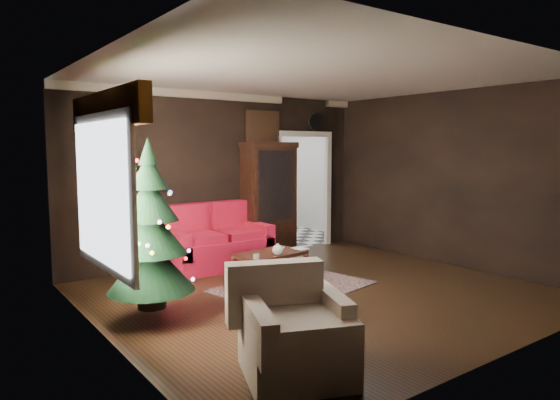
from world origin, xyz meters
TOP-DOWN VIEW (x-y plane):
  - floor at (0.00, 0.00)m, footprint 5.50×5.50m
  - ceiling at (0.00, 0.00)m, footprint 5.50×5.50m
  - wall_back at (0.00, 2.50)m, footprint 5.50×0.00m
  - wall_front at (0.00, -2.50)m, footprint 5.50×0.00m
  - wall_left at (-2.75, 0.00)m, footprint 0.00×5.50m
  - wall_right at (2.75, 0.00)m, footprint 0.00×5.50m
  - doorway at (1.70, 2.50)m, footprint 1.10×0.10m
  - left_window at (-2.71, 0.20)m, footprint 0.05×1.60m
  - valance at (-2.63, 0.20)m, footprint 0.12×2.10m
  - kitchen_floor at (1.70, 4.00)m, footprint 3.00×3.00m
  - kitchen_window at (1.70, 5.45)m, footprint 0.70×0.06m
  - rug at (-0.12, 0.43)m, footprint 2.21×1.78m
  - loveseat at (-0.40, 2.05)m, footprint 1.70×0.90m
  - curio_cabinet at (0.75, 2.27)m, footprint 0.90×0.45m
  - floor_lamp at (-1.68, 2.06)m, footprint 0.29×0.29m
  - christmas_tree at (-2.18, 0.28)m, footprint 1.16×1.16m
  - armchair at (-1.73, -1.72)m, footprint 1.15×1.15m
  - coffee_table at (-0.26, 0.77)m, footprint 1.02×0.69m
  - teapot at (-0.30, 0.55)m, footprint 0.22×0.22m
  - cup_a at (-0.64, 0.56)m, footprint 0.09×0.09m
  - cup_b at (-0.64, 0.55)m, footprint 0.08×0.08m
  - book at (0.12, 0.69)m, footprint 0.17×0.02m
  - wall_clock at (1.95, 2.45)m, footprint 0.32×0.32m
  - painting at (0.75, 2.46)m, footprint 0.62×0.05m
  - kitchen_counter at (1.70, 5.20)m, footprint 1.80×0.60m
  - kitchen_table at (1.40, 3.70)m, footprint 0.70×0.70m

SIDE VIEW (x-z plane):
  - floor at x=0.00m, z-range 0.00..0.00m
  - kitchen_floor at x=1.70m, z-range 0.00..0.00m
  - rug at x=-0.12m, z-range 0.00..0.01m
  - coffee_table at x=-0.26m, z-range 0.01..0.44m
  - kitchen_table at x=1.40m, z-range 0.00..0.75m
  - kitchen_counter at x=1.70m, z-range 0.00..0.90m
  - armchair at x=-1.73m, z-range 0.01..0.91m
  - cup_a at x=-0.64m, z-range 0.44..0.50m
  - cup_b at x=-0.64m, z-range 0.44..0.51m
  - loveseat at x=-0.40m, z-range 0.00..1.00m
  - teapot at x=-0.30m, z-range 0.44..0.60m
  - book at x=0.12m, z-range 0.44..0.67m
  - floor_lamp at x=-1.68m, z-range 0.10..1.56m
  - curio_cabinet at x=0.75m, z-range 0.00..1.90m
  - doorway at x=1.70m, z-range 0.00..2.10m
  - christmas_tree at x=-2.18m, z-range 0.15..1.95m
  - wall_back at x=0.00m, z-range -1.35..4.15m
  - wall_front at x=0.00m, z-range -1.35..4.15m
  - wall_left at x=-2.75m, z-range -1.35..4.15m
  - wall_right at x=2.75m, z-range -1.35..4.15m
  - left_window at x=-2.71m, z-range 0.75..2.15m
  - kitchen_window at x=1.70m, z-range 1.35..2.05m
  - painting at x=0.75m, z-range 1.99..2.51m
  - valance at x=-2.63m, z-range 2.10..2.44m
  - wall_clock at x=1.95m, z-range 2.35..2.41m
  - ceiling at x=0.00m, z-range 2.80..2.80m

